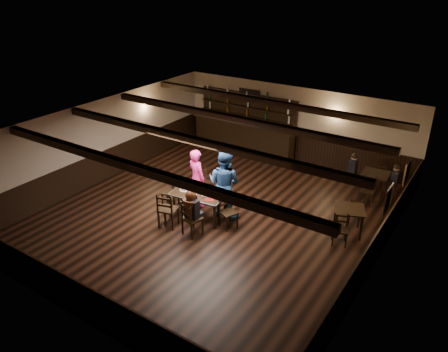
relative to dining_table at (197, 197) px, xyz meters
The scene contains 25 objects.
ground 0.88m from the dining_table, 52.71° to the left, with size 10.00×10.00×0.00m, color black.
room_shell 1.24m from the dining_table, 54.18° to the left, with size 9.02×10.02×2.71m.
dining_table is the anchor object (origin of this frame).
chair_near_left 0.96m from the dining_table, 114.52° to the right, with size 0.58×0.57×1.03m.
chair_near_right 0.93m from the dining_table, 66.56° to the right, with size 0.55×0.54×0.98m.
chair_end_left 1.00m from the dining_table, behind, with size 0.55×0.56×0.96m.
chair_end_right 0.93m from the dining_table, ahead, with size 0.53×0.54×0.90m.
chair_far_pushed 1.55m from the dining_table, 122.77° to the left, with size 0.54×0.54×0.83m.
woman_pink 0.78m from the dining_table, 127.89° to the left, with size 0.65×0.43×1.78m, color #EA3791.
man_blue 0.84m from the dining_table, 47.14° to the left, with size 0.97×0.76×2.01m, color navy.
seated_person 0.90m from the dining_table, 63.66° to the right, with size 0.37×0.55×0.90m.
cake 0.47m from the dining_table, behind, with size 0.30×0.30×0.10m.
plate_stack_a 0.20m from the dining_table, 127.54° to the right, with size 0.18×0.18×0.17m, color white.
plate_stack_b 0.28m from the dining_table, 10.57° to the left, with size 0.17×0.17×0.20m, color white.
tea_light 0.18m from the dining_table, 54.17° to the left, with size 0.05×0.05×0.06m.
salt_shaker 0.43m from the dining_table, ahead, with size 0.04×0.04×0.10m, color silver.
pepper_shaker 0.43m from the dining_table, ahead, with size 0.03×0.03×0.08m, color #A5A8AD.
drink_glass 0.39m from the dining_table, 25.19° to the left, with size 0.07×0.07×0.11m, color silver.
menu_red 0.47m from the dining_table, ahead, with size 0.27×0.19×0.00m, color maroon.
menu_blue 0.59m from the dining_table, 14.92° to the left, with size 0.30×0.21×0.00m, color #0E234A.
bar_counter 5.41m from the dining_table, 106.87° to the left, with size 4.30×0.70×2.20m.
back_table_a 4.12m from the dining_table, 22.50° to the left, with size 1.00×1.00×0.75m.
back_table_b 5.57m from the dining_table, 47.71° to the left, with size 0.85×0.85×0.75m.
bg_patron_left 5.19m from the dining_table, 54.69° to the left, with size 0.22×0.35×0.73m.
bg_patron_right 6.04m from the dining_table, 44.53° to the left, with size 0.21×0.33×0.67m.
Camera 1 is at (6.19, -9.01, 6.43)m, focal length 35.00 mm.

